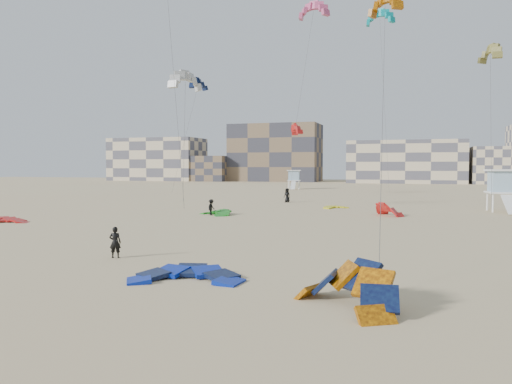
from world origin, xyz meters
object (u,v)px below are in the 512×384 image
(kitesurfer_main, at_px, (115,242))
(kite_ground_orange, at_px, (347,307))
(kite_ground_blue, at_px, (186,280))
(lifeguard_tower_near, at_px, (503,191))

(kitesurfer_main, bearing_deg, kite_ground_orange, 135.84)
(kite_ground_orange, height_order, kitesurfer_main, kite_ground_orange)
(kite_ground_orange, xyz_separation_m, kitesurfer_main, (-12.90, 5.58, 0.83))
(kite_ground_blue, distance_m, kite_ground_orange, 7.38)
(kite_ground_orange, relative_size, lifeguard_tower_near, 0.66)
(kite_ground_blue, relative_size, lifeguard_tower_near, 0.72)
(kite_ground_blue, bearing_deg, kite_ground_orange, -30.12)
(kite_ground_blue, height_order, kite_ground_orange, kite_ground_orange)
(kite_ground_orange, relative_size, kitesurfer_main, 2.50)
(kite_ground_blue, bearing_deg, kitesurfer_main, 135.32)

